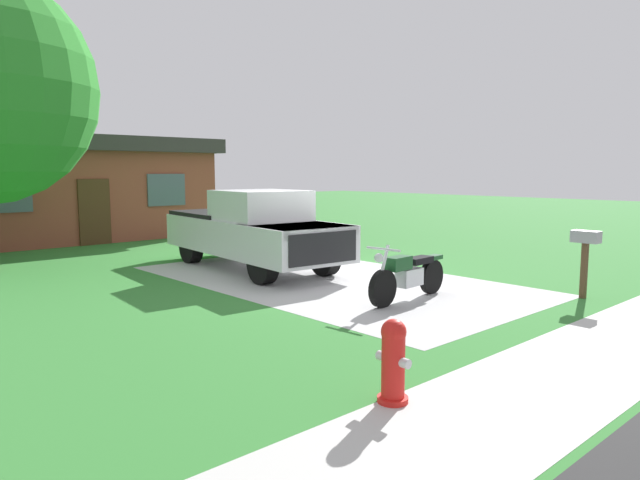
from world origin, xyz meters
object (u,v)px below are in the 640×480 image
motorcycle (408,275)px  mailbox (585,246)px  pickup_truck (251,229)px  fire_hydrant (393,362)px  neighbor_house (66,187)px

motorcycle → mailbox: mailbox is taller
pickup_truck → mailbox: 7.32m
motorcycle → mailbox: 3.32m
pickup_truck → fire_hydrant: size_ratio=6.64×
mailbox → neighbor_house: bearing=102.7°
motorcycle → pickup_truck: pickup_truck is taller
motorcycle → fire_hydrant: size_ratio=2.54×
fire_hydrant → neighbor_house: bearing=81.3°
motorcycle → neighbor_house: neighbor_house is taller
pickup_truck → fire_hydrant: 8.46m
pickup_truck → neighbor_house: (-1.07, 9.55, 0.84)m
neighbor_house → pickup_truck: bearing=-83.6°
fire_hydrant → mailbox: size_ratio=0.69×
neighbor_house → fire_hydrant: bearing=-98.7°
fire_hydrant → mailbox: mailbox is taller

